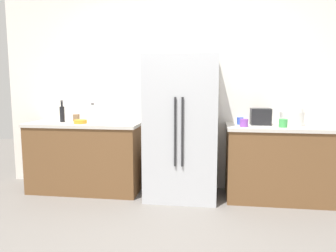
# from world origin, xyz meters

# --- Properties ---
(ground_plane) EXTENTS (9.57, 9.57, 0.00)m
(ground_plane) POSITION_xyz_m (0.00, 0.00, 0.00)
(ground_plane) COLOR slate
(kitchen_back_panel) EXTENTS (4.79, 0.10, 2.61)m
(kitchen_back_panel) POSITION_xyz_m (0.00, 1.70, 1.31)
(kitchen_back_panel) COLOR silver
(kitchen_back_panel) RESTS_ON ground_plane
(counter_left) EXTENTS (1.43, 0.63, 0.89)m
(counter_left) POSITION_xyz_m (-1.18, 1.34, 0.45)
(counter_left) COLOR brown
(counter_left) RESTS_ON ground_plane
(counter_right) EXTENTS (1.32, 0.63, 0.89)m
(counter_right) POSITION_xyz_m (1.27, 1.34, 0.45)
(counter_right) COLOR brown
(counter_right) RESTS_ON ground_plane
(refrigerator) EXTENTS (0.85, 0.72, 1.71)m
(refrigerator) POSITION_xyz_m (0.08, 1.29, 0.85)
(refrigerator) COLOR #B7BABF
(refrigerator) RESTS_ON ground_plane
(toaster) EXTENTS (0.24, 0.18, 0.20)m
(toaster) POSITION_xyz_m (1.02, 1.40, 0.99)
(toaster) COLOR black
(toaster) RESTS_ON counter_right
(rice_cooker) EXTENTS (0.28, 0.28, 0.29)m
(rice_cooker) POSITION_xyz_m (1.38, 1.41, 1.02)
(rice_cooker) COLOR silver
(rice_cooker) RESTS_ON counter_right
(bottle_a) EXTENTS (0.07, 0.07, 0.25)m
(bottle_a) POSITION_xyz_m (-1.04, 1.27, 0.99)
(bottle_a) COLOR white
(bottle_a) RESTS_ON counter_left
(bottle_b) EXTENTS (0.06, 0.06, 0.28)m
(bottle_b) POSITION_xyz_m (-1.48, 1.34, 1.00)
(bottle_b) COLOR black
(bottle_b) RESTS_ON counter_left
(cup_a) EXTENTS (0.08, 0.08, 0.09)m
(cup_a) POSITION_xyz_m (0.78, 1.40, 0.94)
(cup_a) COLOR blue
(cup_a) RESTS_ON counter_right
(cup_b) EXTENTS (0.09, 0.09, 0.09)m
(cup_b) POSITION_xyz_m (-1.34, 1.46, 0.94)
(cup_b) COLOR brown
(cup_b) RESTS_ON counter_left
(cup_c) EXTENTS (0.09, 0.09, 0.09)m
(cup_c) POSITION_xyz_m (0.80, 1.19, 0.94)
(cup_c) COLOR purple
(cup_c) RESTS_ON counter_right
(cup_d) EXTENTS (0.09, 0.09, 0.09)m
(cup_d) POSITION_xyz_m (1.24, 1.21, 0.94)
(cup_d) COLOR green
(cup_d) RESTS_ON counter_right
(bowl_a) EXTENTS (0.16, 0.16, 0.05)m
(bowl_a) POSITION_xyz_m (-1.19, 1.23, 0.92)
(bowl_a) COLOR orange
(bowl_a) RESTS_ON counter_left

